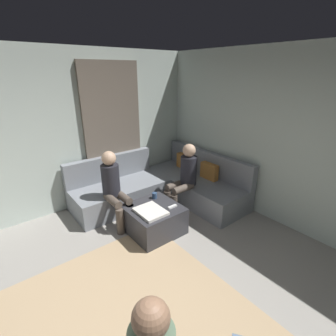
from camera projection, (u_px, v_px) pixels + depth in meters
wall_back at (315, 147)px, 3.47m from camera, size 6.00×0.12×2.70m
wall_left at (34, 138)px, 3.91m from camera, size 0.12×6.00×2.70m
curtain_panel at (113, 133)px, 4.62m from camera, size 0.06×1.10×2.50m
area_rug at (137, 325)px, 2.46m from camera, size 2.60×2.20×0.01m
sectional_couch at (163, 186)px, 4.76m from camera, size 2.10×2.55×0.87m
ottoman at (154, 219)px, 3.83m from camera, size 0.76×0.76×0.42m
folded_blanket at (151, 211)px, 3.60m from camera, size 0.44×0.36×0.04m
coffee_mug at (155, 196)px, 4.00m from camera, size 0.08×0.08×0.10m
game_remote at (172, 207)px, 3.74m from camera, size 0.05×0.15×0.02m
person_on_couch_back at (184, 176)px, 4.28m from camera, size 0.30×0.60×1.20m
person_on_couch_side at (114, 186)px, 3.89m from camera, size 0.60×0.30×1.20m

